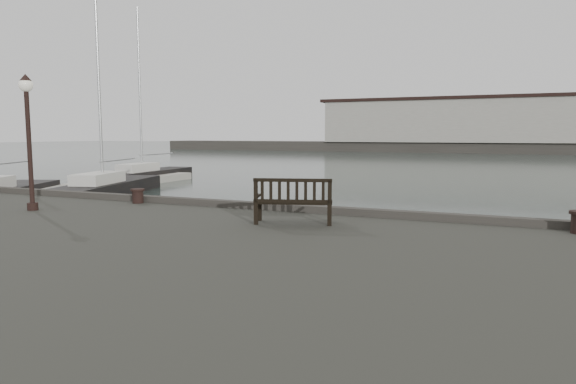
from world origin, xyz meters
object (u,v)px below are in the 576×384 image
lamp_post (28,124)px  yacht_b (146,178)px  bollard_left (138,196)px  bench (293,209)px  yacht_c (107,191)px

lamp_post → yacht_b: (-13.94, 21.75, -3.58)m
bollard_left → lamp_post: (-1.60, -2.24, 2.06)m
bench → yacht_b: (-21.03, 20.84, -1.63)m
bench → bollard_left: bearing=148.7°
bench → yacht_c: 21.19m
bollard_left → yacht_b: yacht_b is taller
bench → lamp_post: lamp_post is taller
bollard_left → yacht_c: (-11.57, 11.13, -1.52)m
yacht_b → yacht_c: size_ratio=0.99×
yacht_c → bench: bearing=-52.0°
bench → yacht_b: yacht_b is taller
lamp_post → yacht_c: yacht_c is taller
yacht_b → bollard_left: bearing=-56.4°
lamp_post → bollard_left: bearing=54.4°
bench → yacht_c: size_ratio=0.14×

